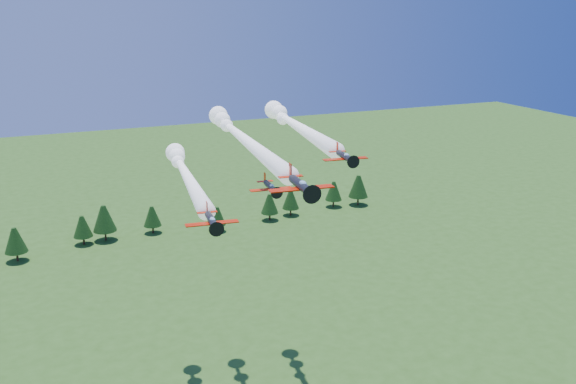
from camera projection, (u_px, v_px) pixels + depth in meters
name	position (u px, v px, depth m)	size (l,w,h in m)	color
plane_lead	(241.00, 136.00, 108.71)	(11.17, 58.27, 3.70)	black
plane_left	(184.00, 171.00, 110.87)	(10.49, 48.35, 3.70)	black
plane_right	(294.00, 124.00, 116.63)	(10.91, 47.24, 3.70)	black
plane_slot	(271.00, 187.00, 95.32)	(6.50, 7.05, 2.28)	black
treeline	(160.00, 215.00, 202.84)	(166.42, 16.19, 11.27)	#382314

